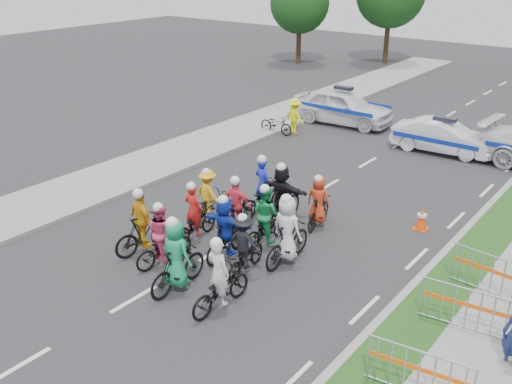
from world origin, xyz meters
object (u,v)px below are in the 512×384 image
Objects in this scene: rider_3 at (143,228)px; police_car_1 at (443,137)px; rider_9 at (237,213)px; rider_8 at (266,223)px; tree_0 at (300,3)px; rider_4 at (245,250)px; rider_13 at (318,206)px; barrier_0 at (419,376)px; rider_5 at (226,232)px; marshal_hiviz at (295,116)px; rider_0 at (220,285)px; rider_11 at (282,198)px; cone_0 at (422,219)px; rider_1 at (177,262)px; rider_10 at (209,199)px; parked_bike at (276,124)px; barrier_2 at (492,277)px; barrier_1 at (466,311)px; rider_6 at (195,220)px; police_car_0 at (342,107)px; rider_7 at (287,236)px; rider_12 at (263,195)px; rider_2 at (163,241)px.

police_car_1 is at bearing -93.20° from rider_3.
rider_8 is at bearing 173.38° from rider_9.
rider_4 is at bearing -58.86° from tree_0.
rider_13 is 0.85× the size of barrier_0.
barrier_0 is (6.25, -1.90, -0.23)m from rider_5.
rider_13 is at bearing 140.50° from marshal_hiviz.
rider_11 is (-1.49, 4.58, 0.20)m from rider_0.
rider_1 is at bearing -116.79° from cone_0.
rider_5 is (-0.89, 0.30, 0.12)m from rider_4.
rider_10 is 1.03× the size of rider_13.
tree_0 is (-15.34, 25.40, 3.51)m from rider_4.
rider_4 is 12.18m from parked_bike.
rider_5 is 0.94× the size of barrier_2.
barrier_1 is at bearing -149.62° from rider_0.
rider_6 is (-1.47, 2.18, -0.17)m from rider_1.
parked_bike is (-3.57, 11.16, -0.30)m from rider_3.
police_car_0 is (-4.92, 13.60, 0.15)m from rider_4.
rider_7 is 29.25m from tree_0.
rider_5 is 11.47m from parked_bike.
rider_3 is at bearing -162.63° from parked_bike.
marshal_hiviz is (-6.36, 12.46, 0.17)m from rider_0.
barrier_0 is at bearing -165.65° from police_car_1.
rider_6 is 0.91× the size of barrier_2.
parked_bike is (-6.45, 10.33, -0.23)m from rider_4.
rider_7 is 1.16× the size of rider_10.
police_car_1 is (2.23, 9.25, 0.01)m from rider_12.
rider_9 is at bearing 155.54° from barrier_0.
rider_0 reaches higher than rider_4.
rider_13 is at bearing -77.77° from rider_7.
rider_9 reaches higher than rider_8.
rider_4 is at bearing 63.31° from rider_7.
police_car_1 is at bearing -97.10° from rider_1.
rider_6 is 1.08× the size of parked_bike.
rider_2 is 2.22m from rider_4.
rider_10 is 3.35m from rider_13.
rider_12 is at bearing -68.92° from rider_4.
rider_1 is 13.45m from marshal_hiviz.
rider_5 is at bearing -50.19° from rider_0.
rider_2 is at bearing -30.94° from rider_1.
rider_11 is at bearing -139.53° from rider_10.
rider_10 is at bearing -69.56° from rider_6.
rider_1 is 1.36m from rider_2.
rider_11 is 1.12m from rider_13.
cone_0 is (2.61, 5.17, -0.33)m from rider_4.
rider_1 is at bearing -155.10° from parked_bike.
marshal_hiviz is 13.84m from barrier_2.
barrier_0 is 0.32× the size of tree_0.
police_car_0 reaches higher than barrier_2.
rider_1 is 1.00× the size of barrier_2.
rider_1 is 7.61m from cone_0.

